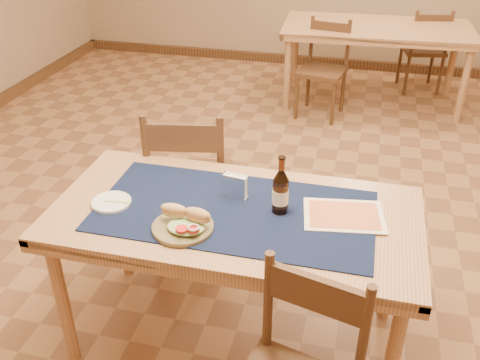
% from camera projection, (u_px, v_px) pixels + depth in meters
% --- Properties ---
extents(room, '(6.04, 7.04, 2.84)m').
position_uv_depth(room, '(274.00, 15.00, 2.65)').
color(room, '#946640').
rests_on(room, ground).
extents(main_table, '(1.60, 0.80, 0.75)m').
position_uv_depth(main_table, '(235.00, 227.00, 2.36)').
color(main_table, '#B17F53').
rests_on(main_table, ground).
extents(placemat, '(1.20, 0.60, 0.01)m').
position_uv_depth(placemat, '(234.00, 211.00, 2.32)').
color(placemat, '#0E1835').
rests_on(placemat, main_table).
extents(baseboard, '(6.00, 7.00, 0.10)m').
position_uv_depth(baseboard, '(267.00, 234.00, 3.35)').
color(baseboard, '#4E311B').
rests_on(baseboard, ground).
extents(back_table, '(1.77, 0.95, 0.75)m').
position_uv_depth(back_table, '(377.00, 35.00, 5.00)').
color(back_table, '#B17F53').
rests_on(back_table, ground).
extents(chair_main_far, '(0.53, 0.53, 0.97)m').
position_uv_depth(chair_main_far, '(190.00, 181.00, 3.02)').
color(chair_main_far, '#4E311B').
rests_on(chair_main_far, ground).
extents(chair_back_near, '(0.46, 0.46, 0.86)m').
position_uv_depth(chair_back_near, '(323.00, 68.00, 4.86)').
color(chair_back_near, '#4E311B').
rests_on(chair_back_near, ground).
extents(chair_back_far, '(0.46, 0.46, 0.85)m').
position_uv_depth(chair_back_far, '(424.00, 49.00, 5.38)').
color(chair_back_far, '#4E311B').
rests_on(chair_back_far, ground).
extents(sandwich_plate, '(0.26, 0.26, 0.10)m').
position_uv_depth(sandwich_plate, '(184.00, 224.00, 2.18)').
color(sandwich_plate, brown).
rests_on(sandwich_plate, placemat).
extents(side_plate, '(0.18, 0.18, 0.01)m').
position_uv_depth(side_plate, '(111.00, 202.00, 2.36)').
color(side_plate, silver).
rests_on(side_plate, placemat).
extents(fork, '(0.12, 0.03, 0.00)m').
position_uv_depth(fork, '(120.00, 202.00, 2.35)').
color(fork, '#84C26A').
rests_on(fork, side_plate).
extents(beer_bottle, '(0.07, 0.07, 0.27)m').
position_uv_depth(beer_bottle, '(280.00, 192.00, 2.26)').
color(beer_bottle, '#4A240D').
rests_on(beer_bottle, placemat).
extents(napkin_holder, '(0.13, 0.06, 0.11)m').
position_uv_depth(napkin_holder, '(234.00, 186.00, 2.39)').
color(napkin_holder, white).
rests_on(napkin_holder, placemat).
extents(menu_card, '(0.37, 0.30, 0.01)m').
position_uv_depth(menu_card, '(344.00, 215.00, 2.28)').
color(menu_card, beige).
rests_on(menu_card, placemat).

